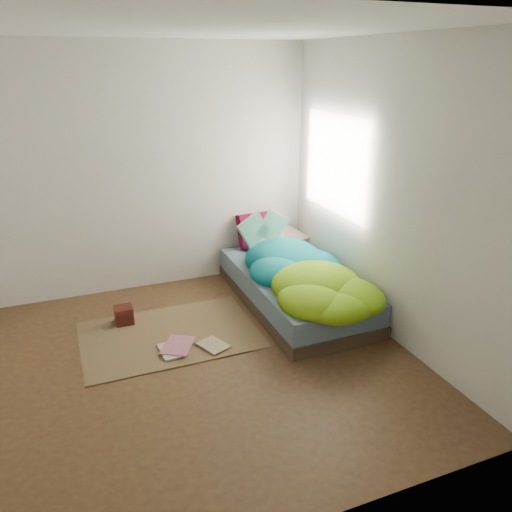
{
  "coord_description": "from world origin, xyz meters",
  "views": [
    {
      "loc": [
        -0.92,
        -3.52,
        2.39
      ],
      "look_at": [
        0.8,
        0.75,
        0.59
      ],
      "focal_mm": 35.0,
      "sensor_mm": 36.0,
      "label": 1
    }
  ],
  "objects": [
    {
      "name": "ground",
      "position": [
        0.0,
        0.0,
        0.0
      ],
      "size": [
        3.5,
        3.5,
        0.0
      ],
      "primitive_type": "cube",
      "color": "#45291A",
      "rests_on": "ground"
    },
    {
      "name": "room_walls",
      "position": [
        0.01,
        0.01,
        1.63
      ],
      "size": [
        3.54,
        3.54,
        2.62
      ],
      "color": "silver",
      "rests_on": "ground"
    },
    {
      "name": "bed",
      "position": [
        1.22,
        0.72,
        0.17
      ],
      "size": [
        1.0,
        2.0,
        0.34
      ],
      "color": "#372D1E",
      "rests_on": "ground"
    },
    {
      "name": "duvet",
      "position": [
        1.22,
        0.5,
        0.51
      ],
      "size": [
        0.96,
        1.84,
        0.34
      ],
      "primitive_type": null,
      "color": "#08587C",
      "rests_on": "bed"
    },
    {
      "name": "rug",
      "position": [
        -0.15,
        0.55,
        0.01
      ],
      "size": [
        1.6,
        1.1,
        0.01
      ],
      "primitive_type": "cube",
      "color": "brown",
      "rests_on": "ground"
    },
    {
      "name": "pillow_floral",
      "position": [
        1.38,
        1.5,
        0.41
      ],
      "size": [
        0.73,
        0.58,
        0.14
      ],
      "primitive_type": "cube",
      "rotation": [
        0.0,
        0.0,
        0.32
      ],
      "color": "white",
      "rests_on": "bed"
    },
    {
      "name": "pillow_magenta",
      "position": [
        1.14,
        1.64,
        0.54
      ],
      "size": [
        0.41,
        0.15,
        0.4
      ],
      "primitive_type": "cube",
      "rotation": [
        0.0,
        0.0,
        0.08
      ],
      "color": "#470424",
      "rests_on": "bed"
    },
    {
      "name": "open_book",
      "position": [
        1.04,
        1.13,
        0.83
      ],
      "size": [
        0.5,
        0.17,
        0.3
      ],
      "primitive_type": null,
      "rotation": [
        0.0,
        0.0,
        0.13
      ],
      "color": "green",
      "rests_on": "duvet"
    },
    {
      "name": "wooden_box",
      "position": [
        -0.51,
        0.93,
        0.1
      ],
      "size": [
        0.17,
        0.17,
        0.17
      ],
      "primitive_type": "cube",
      "rotation": [
        0.0,
        0.0,
        0.01
      ],
      "color": "#37100C",
      "rests_on": "rug"
    },
    {
      "name": "floor_book_a",
      "position": [
        -0.3,
        0.24,
        0.02
      ],
      "size": [
        0.23,
        0.3,
        0.02
      ],
      "primitive_type": "imported",
      "rotation": [
        0.0,
        0.0,
        0.07
      ],
      "color": "white",
      "rests_on": "rug"
    },
    {
      "name": "floor_book_b",
      "position": [
        -0.24,
        0.35,
        0.03
      ],
      "size": [
        0.38,
        0.41,
        0.03
      ],
      "primitive_type": "imported",
      "rotation": [
        0.0,
        0.0,
        -0.53
      ],
      "color": "#BD6D77",
      "rests_on": "rug"
    },
    {
      "name": "floor_book_c",
      "position": [
        0.07,
        0.15,
        0.02
      ],
      "size": [
        0.28,
        0.32,
        0.02
      ],
      "primitive_type": "imported",
      "rotation": [
        0.0,
        0.0,
        0.39
      ],
      "color": "tan",
      "rests_on": "rug"
    }
  ]
}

